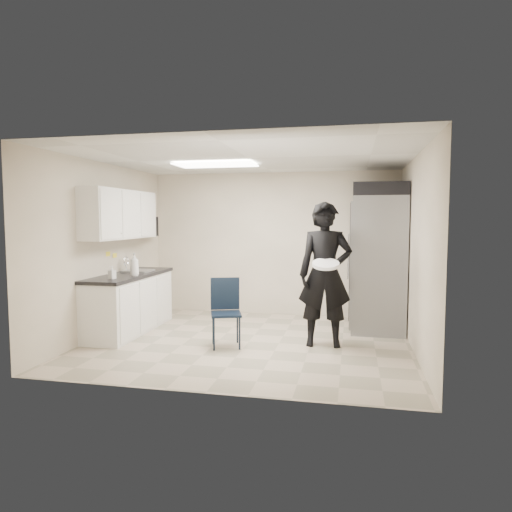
% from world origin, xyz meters
% --- Properties ---
extents(floor, '(4.50, 4.50, 0.00)m').
position_xyz_m(floor, '(0.00, 0.00, 0.00)').
color(floor, tan).
rests_on(floor, ground).
extents(ceiling, '(4.50, 4.50, 0.00)m').
position_xyz_m(ceiling, '(0.00, 0.00, 2.60)').
color(ceiling, silver).
rests_on(ceiling, back_wall).
extents(back_wall, '(4.50, 0.00, 4.50)m').
position_xyz_m(back_wall, '(0.00, 2.00, 1.30)').
color(back_wall, beige).
rests_on(back_wall, floor).
extents(left_wall, '(0.00, 4.00, 4.00)m').
position_xyz_m(left_wall, '(-2.25, 0.00, 1.30)').
color(left_wall, beige).
rests_on(left_wall, floor).
extents(right_wall, '(0.00, 4.00, 4.00)m').
position_xyz_m(right_wall, '(2.25, 0.00, 1.30)').
color(right_wall, beige).
rests_on(right_wall, floor).
extents(ceiling_panel, '(1.20, 0.60, 0.02)m').
position_xyz_m(ceiling_panel, '(-0.60, 0.40, 2.57)').
color(ceiling_panel, white).
rests_on(ceiling_panel, ceiling).
extents(lower_counter, '(0.60, 1.90, 0.86)m').
position_xyz_m(lower_counter, '(-1.95, 0.20, 0.43)').
color(lower_counter, silver).
rests_on(lower_counter, floor).
extents(countertop, '(0.64, 1.95, 0.05)m').
position_xyz_m(countertop, '(-1.95, 0.20, 0.89)').
color(countertop, black).
rests_on(countertop, lower_counter).
extents(sink, '(0.42, 0.40, 0.14)m').
position_xyz_m(sink, '(-1.93, 0.45, 0.87)').
color(sink, gray).
rests_on(sink, countertop).
extents(faucet, '(0.02, 0.02, 0.24)m').
position_xyz_m(faucet, '(-2.13, 0.45, 1.02)').
color(faucet, silver).
rests_on(faucet, countertop).
extents(upper_cabinets, '(0.35, 1.80, 0.75)m').
position_xyz_m(upper_cabinets, '(-2.08, 0.20, 1.83)').
color(upper_cabinets, silver).
rests_on(upper_cabinets, left_wall).
extents(towel_dispenser, '(0.22, 0.30, 0.35)m').
position_xyz_m(towel_dispenser, '(-2.14, 1.35, 1.62)').
color(towel_dispenser, black).
rests_on(towel_dispenser, left_wall).
extents(notice_sticker_left, '(0.00, 0.12, 0.07)m').
position_xyz_m(notice_sticker_left, '(-2.24, 0.10, 1.22)').
color(notice_sticker_left, yellow).
rests_on(notice_sticker_left, left_wall).
extents(notice_sticker_right, '(0.00, 0.12, 0.07)m').
position_xyz_m(notice_sticker_right, '(-2.24, 0.30, 1.18)').
color(notice_sticker_right, yellow).
rests_on(notice_sticker_right, left_wall).
extents(commercial_fridge, '(0.80, 1.35, 2.10)m').
position_xyz_m(commercial_fridge, '(1.83, 1.27, 1.05)').
color(commercial_fridge, gray).
rests_on(commercial_fridge, floor).
extents(fridge_compressor, '(0.80, 1.35, 0.20)m').
position_xyz_m(fridge_compressor, '(1.83, 1.27, 2.20)').
color(fridge_compressor, black).
rests_on(fridge_compressor, commercial_fridge).
extents(folding_chair, '(0.51, 0.51, 0.91)m').
position_xyz_m(folding_chair, '(-0.25, -0.32, 0.45)').
color(folding_chair, black).
rests_on(folding_chair, floor).
extents(man_tuxedo, '(0.77, 0.55, 1.99)m').
position_xyz_m(man_tuxedo, '(1.07, 0.02, 1.00)').
color(man_tuxedo, black).
rests_on(man_tuxedo, floor).
extents(bucket_lid, '(0.38, 0.38, 0.04)m').
position_xyz_m(bucket_lid, '(1.09, -0.23, 1.16)').
color(bucket_lid, white).
rests_on(bucket_lid, man_tuxedo).
extents(soap_bottle_a, '(0.18, 0.18, 0.34)m').
position_xyz_m(soap_bottle_a, '(-1.73, -0.05, 1.08)').
color(soap_bottle_a, white).
rests_on(soap_bottle_a, countertop).
extents(soap_bottle_b, '(0.10, 0.10, 0.18)m').
position_xyz_m(soap_bottle_b, '(-1.89, -0.42, 1.00)').
color(soap_bottle_b, '#ADAFBA').
rests_on(soap_bottle_b, countertop).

